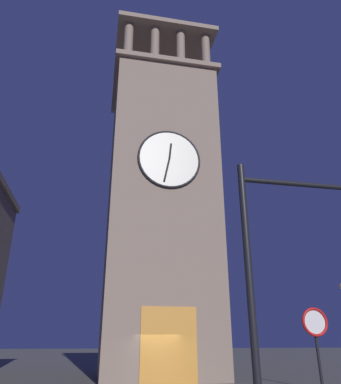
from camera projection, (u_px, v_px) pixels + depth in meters
name	position (u px, v px, depth m)	size (l,w,h in m)	color
clocktower	(160.00, 205.00, 27.18)	(8.01, 7.75, 28.68)	gray
traffic_signal_near	(311.00, 248.00, 8.13)	(4.65, 0.41, 5.97)	black
no_horn_sign	(316.00, 332.00, 10.12)	(0.78, 0.14, 3.06)	black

